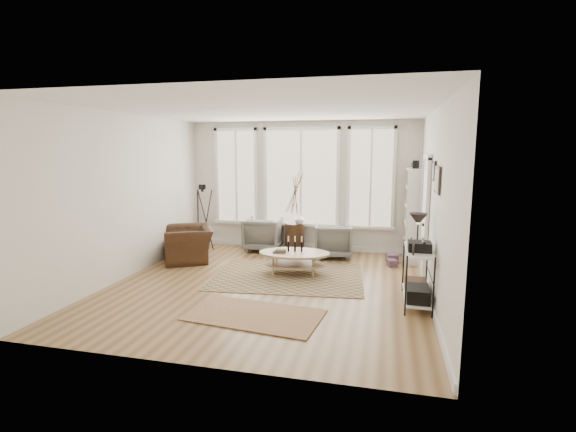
% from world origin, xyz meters
% --- Properties ---
extents(room, '(5.50, 5.54, 2.90)m').
position_xyz_m(room, '(0.02, 0.03, 1.43)').
color(room, '#977248').
rests_on(room, ground).
extents(bay_window, '(4.14, 0.12, 2.24)m').
position_xyz_m(bay_window, '(0.00, 2.71, 1.61)').
color(bay_window, tan).
rests_on(bay_window, ground).
extents(door, '(0.09, 1.06, 2.22)m').
position_xyz_m(door, '(2.57, 1.15, 1.12)').
color(door, silver).
rests_on(door, ground).
extents(bookcase, '(0.31, 0.85, 2.06)m').
position_xyz_m(bookcase, '(2.44, 2.23, 0.96)').
color(bookcase, white).
rests_on(bookcase, ground).
extents(low_shelf, '(0.38, 1.08, 1.30)m').
position_xyz_m(low_shelf, '(2.38, -0.30, 0.51)').
color(low_shelf, white).
rests_on(low_shelf, ground).
extents(wall_art, '(0.04, 0.88, 0.44)m').
position_xyz_m(wall_art, '(2.58, -0.27, 1.88)').
color(wall_art, black).
rests_on(wall_art, ground).
extents(rug_main, '(2.82, 2.23, 0.01)m').
position_xyz_m(rug_main, '(0.22, 0.54, 0.01)').
color(rug_main, brown).
rests_on(rug_main, ground).
extents(rug_runner, '(1.93, 1.22, 0.01)m').
position_xyz_m(rug_runner, '(0.18, -1.31, 0.01)').
color(rug_runner, brown).
rests_on(rug_runner, ground).
extents(coffee_table, '(1.37, 0.94, 0.60)m').
position_xyz_m(coffee_table, '(0.28, 0.73, 0.32)').
color(coffee_table, tan).
rests_on(coffee_table, ground).
extents(armchair_left, '(0.84, 0.86, 0.75)m').
position_xyz_m(armchair_left, '(-0.80, 2.40, 0.37)').
color(armchair_left, slate).
rests_on(armchair_left, ground).
extents(armchair_right, '(0.87, 0.89, 0.72)m').
position_xyz_m(armchair_right, '(0.82, 2.15, 0.36)').
color(armchair_right, slate).
rests_on(armchair_right, ground).
extents(side_table, '(0.43, 0.43, 1.82)m').
position_xyz_m(side_table, '(-0.07, 2.40, 0.87)').
color(side_table, '#362012').
rests_on(side_table, ground).
extents(vase, '(0.28, 0.28, 0.23)m').
position_xyz_m(vase, '(0.04, 2.33, 0.77)').
color(vase, silver).
rests_on(vase, side_table).
extents(accent_chair, '(1.41, 1.36, 0.70)m').
position_xyz_m(accent_chair, '(-2.05, 1.15, 0.35)').
color(accent_chair, '#362012').
rests_on(accent_chair, ground).
extents(tripod_camera, '(0.53, 0.53, 1.50)m').
position_xyz_m(tripod_camera, '(-2.11, 2.05, 0.69)').
color(tripod_camera, black).
rests_on(tripod_camera, ground).
extents(book_stack_near, '(0.26, 0.31, 0.18)m').
position_xyz_m(book_stack_near, '(2.05, 1.98, 0.09)').
color(book_stack_near, brown).
rests_on(book_stack_near, ground).
extents(book_stack_far, '(0.22, 0.25, 0.13)m').
position_xyz_m(book_stack_far, '(2.05, 1.66, 0.07)').
color(book_stack_far, brown).
rests_on(book_stack_far, ground).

